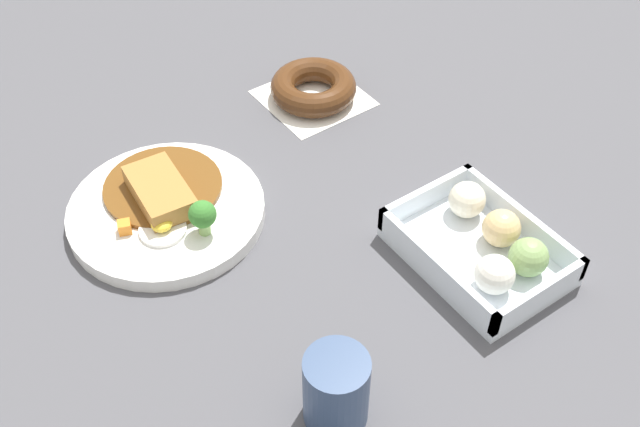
% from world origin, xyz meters
% --- Properties ---
extents(ground_plane, '(1.60, 1.60, 0.00)m').
position_xyz_m(ground_plane, '(0.00, 0.00, 0.00)').
color(ground_plane, '#4C4C51').
extents(curry_plate, '(0.23, 0.23, 0.06)m').
position_xyz_m(curry_plate, '(0.07, 0.10, 0.01)').
color(curry_plate, white).
rests_on(curry_plate, ground_plane).
extents(donut_box, '(0.19, 0.14, 0.06)m').
position_xyz_m(donut_box, '(-0.20, -0.16, 0.02)').
color(donut_box, silver).
rests_on(donut_box, ground_plane).
extents(chocolate_ring_donut, '(0.14, 0.14, 0.04)m').
position_xyz_m(chocolate_ring_donut, '(0.16, -0.17, 0.02)').
color(chocolate_ring_donut, white).
rests_on(chocolate_ring_donut, ground_plane).
extents(coffee_mug, '(0.06, 0.06, 0.09)m').
position_xyz_m(coffee_mug, '(-0.26, 0.09, 0.04)').
color(coffee_mug, '#33476B').
rests_on(coffee_mug, ground_plane).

